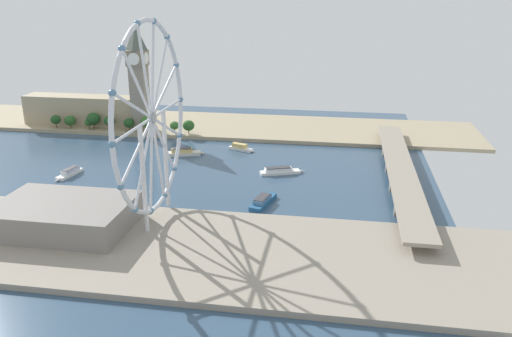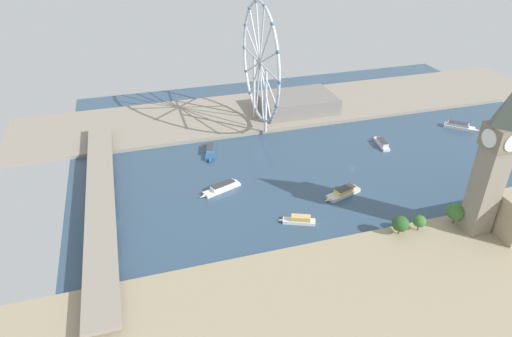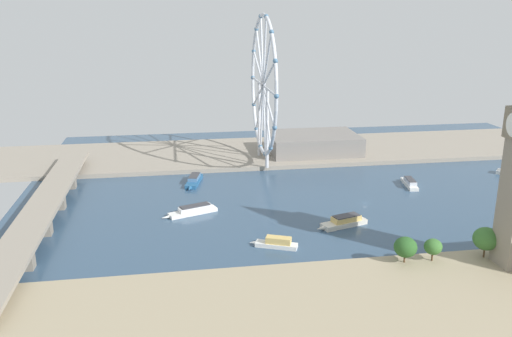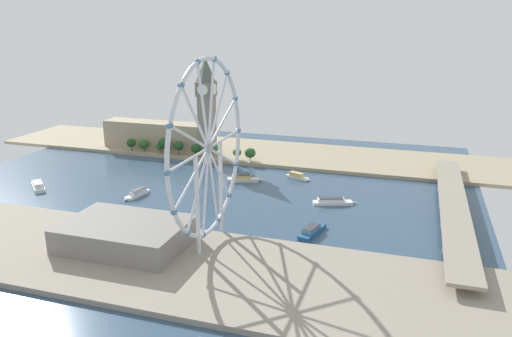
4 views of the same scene
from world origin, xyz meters
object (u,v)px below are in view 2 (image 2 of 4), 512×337
object	(u,v)px
tour_boat_1	(210,151)
tour_boat_5	(343,192)
river_bridge	(101,199)
tour_boat_0	(459,126)
tour_boat_4	(299,220)
clock_tower	(494,161)
tour_boat_2	(222,187)
ferris_wheel	(260,64)
tour_boat_3	(382,143)
riverside_hall	(297,103)

from	to	relation	value
tour_boat_1	tour_boat_5	size ratio (longest dim) A/B	1.06
river_bridge	tour_boat_0	world-z (taller)	river_bridge
tour_boat_0	tour_boat_4	world-z (taller)	tour_boat_0
clock_tower	river_bridge	world-z (taller)	clock_tower
clock_tower	tour_boat_4	distance (m)	114.99
tour_boat_0	tour_boat_2	xyz separation A→B (m)	(-36.11, 223.44, -0.35)
tour_boat_0	tour_boat_2	distance (m)	226.34
ferris_wheel	tour_boat_3	world-z (taller)	ferris_wheel
ferris_wheel	tour_boat_3	size ratio (longest dim) A/B	3.84
tour_boat_3	tour_boat_5	distance (m)	85.76
tour_boat_0	tour_boat_1	world-z (taller)	tour_boat_0
clock_tower	tour_boat_5	size ratio (longest dim) A/B	3.03
tour_boat_0	tour_boat_3	size ratio (longest dim) A/B	0.94
ferris_wheel	riverside_hall	world-z (taller)	ferris_wheel
ferris_wheel	tour_boat_1	xyz separation A→B (m)	(-35.43, 52.20, -55.69)
clock_tower	tour_boat_1	bearing A→B (deg)	42.17
river_bridge	riverside_hall	bearing A→B (deg)	-58.49
tour_boat_0	tour_boat_1	size ratio (longest dim) A/B	0.81
river_bridge	tour_boat_0	distance (m)	305.56
tour_boat_4	tour_boat_5	bearing A→B (deg)	-130.90
tour_boat_5	tour_boat_0	bearing A→B (deg)	-172.70
riverside_hall	tour_boat_5	world-z (taller)	riverside_hall
ferris_wheel	tour_boat_2	bearing A→B (deg)	148.56
river_bridge	tour_boat_2	xyz separation A→B (m)	(-1.20, -80.08, -5.24)
riverside_hall	river_bridge	xyz separation A→B (m)	(-109.61, 178.79, -2.76)
riverside_hall	tour_boat_2	distance (m)	148.62
tour_boat_3	tour_boat_5	world-z (taller)	tour_boat_5
ferris_wheel	tour_boat_0	distance (m)	185.18
tour_boat_2	tour_boat_4	bearing A→B (deg)	106.25
ferris_wheel	riverside_hall	bearing A→B (deg)	-64.89
ferris_wheel	tour_boat_5	world-z (taller)	ferris_wheel
tour_boat_3	ferris_wheel	bearing A→B (deg)	62.72
river_bridge	tour_boat_2	world-z (taller)	river_bridge
clock_tower	riverside_hall	size ratio (longest dim) A/B	1.32
tour_boat_2	tour_boat_3	size ratio (longest dim) A/B	1.16
ferris_wheel	river_bridge	bearing A→B (deg)	123.40
tour_boat_3	tour_boat_4	world-z (taller)	tour_boat_4
river_bridge	tour_boat_0	bearing A→B (deg)	-83.44
tour_boat_3	tour_boat_4	distance (m)	129.71
riverside_hall	tour_boat_4	world-z (taller)	riverside_hall
tour_boat_0	tour_boat_5	world-z (taller)	tour_boat_5
tour_boat_2	clock_tower	bearing A→B (deg)	125.74
tour_boat_2	riverside_hall	bearing A→B (deg)	-152.18
tour_boat_1	tour_boat_3	xyz separation A→B (m)	(-27.33, -138.05, 0.01)
riverside_hall	tour_boat_0	distance (m)	145.58
river_bridge	tour_boat_2	distance (m)	80.26
tour_boat_1	tour_boat_5	xyz separation A→B (m)	(-85.25, -74.81, 0.27)
tour_boat_0	tour_boat_5	bearing A→B (deg)	-112.80
riverside_hall	tour_boat_1	distance (m)	110.96
tour_boat_0	tour_boat_3	world-z (taller)	tour_boat_0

